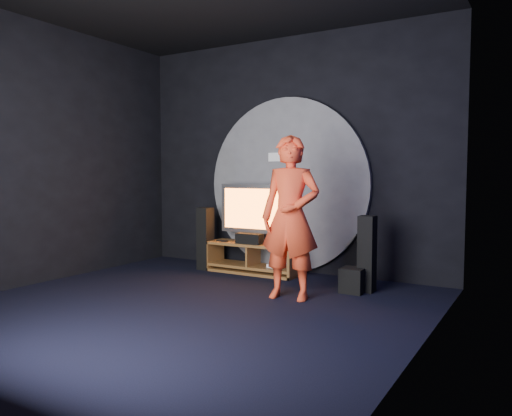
{
  "coord_description": "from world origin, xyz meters",
  "views": [
    {
      "loc": [
        3.39,
        -4.24,
        1.48
      ],
      "look_at": [
        0.29,
        1.05,
        1.05
      ],
      "focal_mm": 35.0,
      "sensor_mm": 36.0,
      "label": 1
    }
  ],
  "objects": [
    {
      "name": "left_wall",
      "position": [
        -2.5,
        0.0,
        1.75
      ],
      "size": [
        0.04,
        5.0,
        3.5
      ],
      "primitive_type": "cube",
      "color": "black",
      "rests_on": "ground"
    },
    {
      "name": "center_speaker",
      "position": [
        -0.35,
        1.94,
        0.53
      ],
      "size": [
        0.4,
        0.15,
        0.15
      ],
      "primitive_type": "cube",
      "color": "black",
      "rests_on": "media_console"
    },
    {
      "name": "remote",
      "position": [
        -0.82,
        1.93,
        0.46
      ],
      "size": [
        0.18,
        0.05,
        0.02
      ],
      "primitive_type": "cube",
      "color": "black",
      "rests_on": "media_console"
    },
    {
      "name": "subwoofer",
      "position": [
        1.34,
        1.63,
        0.15
      ],
      "size": [
        0.28,
        0.28,
        0.31
      ],
      "primitive_type": "cube",
      "color": "black",
      "rests_on": "ground"
    },
    {
      "name": "wall_disc_panel",
      "position": [
        0.0,
        2.44,
        1.3
      ],
      "size": [
        2.6,
        0.11,
        2.6
      ],
      "color": "#515156",
      "rests_on": "ground"
    },
    {
      "name": "right_wall",
      "position": [
        2.5,
        0.0,
        1.75
      ],
      "size": [
        0.04,
        5.0,
        3.5
      ],
      "primitive_type": "cube",
      "color": "black",
      "rests_on": "ground"
    },
    {
      "name": "back_wall",
      "position": [
        0.0,
        2.5,
        1.75
      ],
      "size": [
        5.0,
        0.04,
        3.5
      ],
      "primitive_type": "cube",
      "color": "black",
      "rests_on": "ground"
    },
    {
      "name": "tv",
      "position": [
        -0.35,
        2.12,
        0.92
      ],
      "size": [
        1.17,
        0.22,
        0.86
      ],
      "color": "#ADAEB5",
      "rests_on": "media_console"
    },
    {
      "name": "tower_speaker_right",
      "position": [
        1.47,
        1.76,
        0.48
      ],
      "size": [
        0.19,
        0.21,
        0.95
      ],
      "primitive_type": "cube",
      "color": "black",
      "rests_on": "ground"
    },
    {
      "name": "tower_speaker_left",
      "position": [
        -1.13,
        1.92,
        0.48
      ],
      "size": [
        0.19,
        0.21,
        0.95
      ],
      "primitive_type": "cube",
      "color": "black",
      "rests_on": "ground"
    },
    {
      "name": "player",
      "position": [
        0.8,
        0.98,
        0.96
      ],
      "size": [
        0.76,
        0.55,
        1.92
      ],
      "primitive_type": "imported",
      "rotation": [
        0.0,
        0.0,
        0.14
      ],
      "color": "red",
      "rests_on": "ground"
    },
    {
      "name": "floor",
      "position": [
        0.0,
        0.0,
        0.0
      ],
      "size": [
        5.0,
        5.0,
        0.0
      ],
      "primitive_type": "plane",
      "color": "black",
      "rests_on": "ground"
    },
    {
      "name": "media_console",
      "position": [
        -0.34,
        2.05,
        0.19
      ],
      "size": [
        1.42,
        0.45,
        0.45
      ],
      "color": "brown",
      "rests_on": "ground"
    }
  ]
}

